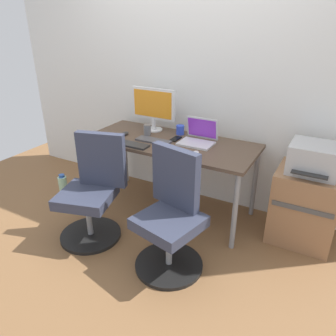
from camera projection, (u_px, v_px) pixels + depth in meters
name	position (u px, v px, depth m)	size (l,w,h in m)	color
ground_plane	(170.00, 208.00, 3.38)	(5.28, 5.28, 0.00)	brown
back_wall	(192.00, 74.00, 3.18)	(4.40, 0.04, 2.60)	white
desk	(171.00, 148.00, 3.10)	(1.63, 0.70, 0.74)	brown
office_chair_left	(93.00, 193.00, 2.81)	(0.54, 0.54, 0.94)	black
office_chair_right	(171.00, 217.00, 2.47)	(0.54, 0.54, 0.94)	black
side_cabinet	(304.00, 206.00, 2.80)	(0.52, 0.48, 0.65)	#996B47
printer	(314.00, 159.00, 2.61)	(0.38, 0.40, 0.24)	#B7B7B7
water_bottle_on_floor	(64.00, 188.00, 3.47)	(0.09, 0.09, 0.31)	#A5D8B2
desktop_monitor	(153.00, 106.00, 3.27)	(0.48, 0.18, 0.43)	silver
open_laptop	(198.00, 137.00, 3.01)	(0.31, 0.27, 0.22)	silver
keyboard_by_monitor	(131.00, 144.00, 2.97)	(0.34, 0.12, 0.02)	#2D2D2D
keyboard_by_laptop	(153.00, 141.00, 3.06)	(0.34, 0.12, 0.02)	#515156
mouse_by_monitor	(125.00, 134.00, 3.22)	(0.06, 0.10, 0.03)	#2D2D2D
mouse_by_laptop	(195.00, 153.00, 2.76)	(0.06, 0.10, 0.03)	silver
coffee_mug	(180.00, 130.00, 3.23)	(0.08, 0.08, 0.09)	blue
pen_cup	(147.00, 130.00, 3.22)	(0.07, 0.07, 0.10)	slate
phone_near_laptop	(175.00, 139.00, 3.11)	(0.07, 0.14, 0.01)	black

